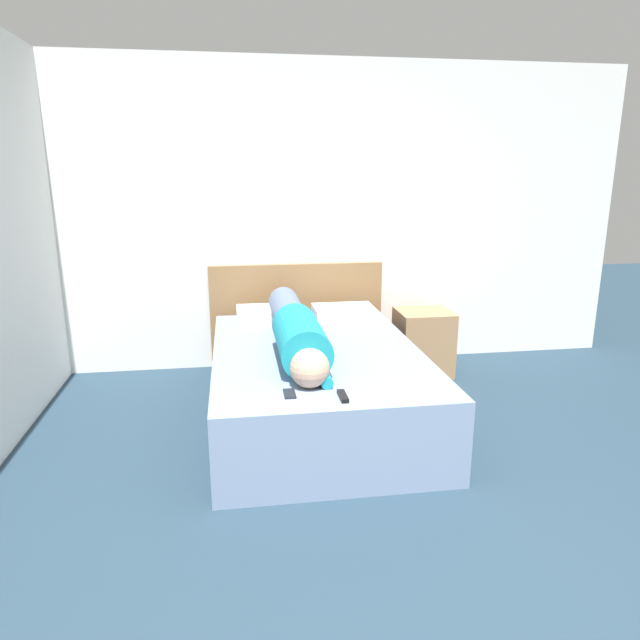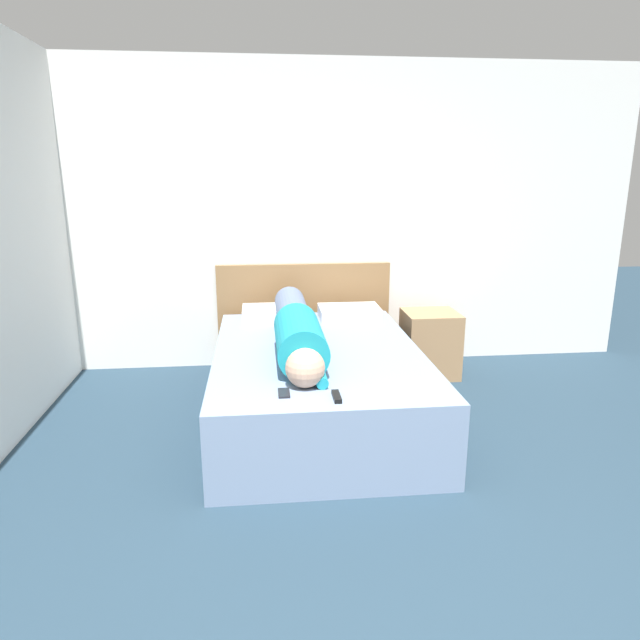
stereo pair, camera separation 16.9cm
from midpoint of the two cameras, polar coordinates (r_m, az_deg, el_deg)
wall_back at (r=5.02m, az=1.45°, el=10.15°), size 5.51×0.06×2.60m
bed at (r=4.00m, az=0.98°, el=-6.45°), size 1.40×2.08×0.51m
headboard at (r=5.07m, az=-0.64°, el=0.52°), size 1.52×0.04×0.91m
nightstand at (r=4.95m, az=11.90°, el=-2.34°), size 0.45×0.42×0.55m
person_lying at (r=3.88m, az=-1.07°, el=-1.02°), size 0.31×1.77×0.31m
pillow_near_headboard at (r=4.64m, az=-3.51°, el=0.59°), size 0.52×0.34×0.12m
pillow_second at (r=4.71m, az=3.96°, el=0.71°), size 0.49×0.34×0.10m
tv_remote at (r=3.10m, az=3.25°, el=-7.66°), size 0.04×0.15×0.02m
cell_phone at (r=3.16m, az=-2.09°, el=-7.33°), size 0.06×0.13×0.01m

